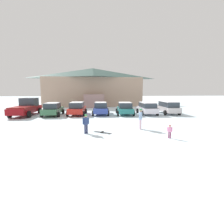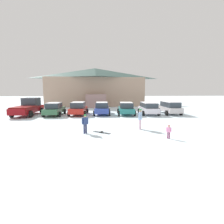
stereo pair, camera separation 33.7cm
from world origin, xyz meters
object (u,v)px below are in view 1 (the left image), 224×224
parked_blue_hatchback (101,108)px  skier_child_in_pink_snowsuit (170,131)px  skier_teen_in_navy_coat (86,123)px  pair_of_skis (102,132)px  parked_white_suv (147,108)px  pickup_truck (26,107)px  ski_lodge (93,87)px  parked_green_coupe (53,109)px  skier_adult_in_blue_parka (141,118)px  parked_red_sedan (77,108)px  parked_silver_wagon (168,107)px  parked_teal_hatchback (125,108)px

parked_blue_hatchback → skier_child_in_pink_snowsuit: (4.08, -11.68, -0.31)m
skier_teen_in_navy_coat → pair_of_skis: size_ratio=1.03×
parked_white_suv → pickup_truck: (-15.33, 0.67, 0.14)m
ski_lodge → parked_blue_hatchback: (1.03, -14.63, -3.03)m
pickup_truck → skier_teen_in_navy_coat: pickup_truck is taller
parked_green_coupe → skier_teen_in_navy_coat: parked_green_coupe is taller
skier_child_in_pink_snowsuit → skier_teen_in_navy_coat: bearing=161.8°
parked_white_suv → skier_teen_in_navy_coat: size_ratio=2.95×
skier_child_in_pink_snowsuit → skier_teen_in_navy_coat: size_ratio=0.63×
skier_adult_in_blue_parka → skier_teen_in_navy_coat: size_ratio=1.19×
parked_red_sedan → skier_teen_in_navy_coat: 9.89m
parked_red_sedan → parked_white_suv: 9.05m
ski_lodge → skier_teen_in_navy_coat: (-0.45, -24.49, -3.06)m
ski_lodge → skier_adult_in_blue_parka: size_ratio=11.72×
parked_silver_wagon → pair_of_skis: parked_silver_wagon is taller
skier_adult_in_blue_parka → pair_of_skis: skier_adult_in_blue_parka is taller
skier_child_in_pink_snowsuit → pickup_truck: bearing=138.3°
pair_of_skis → pickup_truck: bearing=132.1°
parked_teal_hatchback → pickup_truck: (-12.39, 0.57, 0.18)m
skier_child_in_pink_snowsuit → skier_adult_in_blue_parka: skier_adult_in_blue_parka is taller
skier_child_in_pink_snowsuit → parked_blue_hatchback: bearing=109.3°
ski_lodge → pickup_truck: (-8.26, -14.39, -2.86)m
parked_silver_wagon → skier_adult_in_blue_parka: skier_adult_in_blue_parka is taller
parked_green_coupe → pair_of_skis: parked_green_coupe is taller
parked_white_suv → parked_silver_wagon: (2.96, 0.23, 0.04)m
ski_lodge → parked_silver_wagon: 18.14m
parked_teal_hatchback → parked_white_suv: bearing=-1.9°
parked_green_coupe → pickup_truck: bearing=170.3°
parked_green_coupe → parked_blue_hatchback: bearing=3.1°
ski_lodge → parked_white_suv: bearing=-64.8°
ski_lodge → parked_green_coupe: (-4.93, -14.95, -3.03)m
pair_of_skis → parked_silver_wagon: bearing=45.8°
skier_child_in_pink_snowsuit → pair_of_skis: bearing=155.8°
parked_teal_hatchback → parked_white_suv: size_ratio=1.05×
parked_white_suv → skier_child_in_pink_snowsuit: parked_white_suv is taller
skier_adult_in_blue_parka → skier_child_in_pink_snowsuit: bearing=-66.8°
skier_child_in_pink_snowsuit → skier_teen_in_navy_coat: skier_teen_in_navy_coat is taller
parked_teal_hatchback → skier_teen_in_navy_coat: size_ratio=3.09×
skier_child_in_pink_snowsuit → skier_adult_in_blue_parka: (-1.21, 2.84, 0.44)m
parked_blue_hatchback → skier_adult_in_blue_parka: 9.29m
ski_lodge → skier_teen_in_navy_coat: ski_lodge is taller
pickup_truck → parked_green_coupe: bearing=-9.7°
parked_white_suv → parked_teal_hatchback: bearing=178.1°
parked_blue_hatchback → skier_teen_in_navy_coat: parked_blue_hatchback is taller
skier_adult_in_blue_parka → ski_lodge: bearing=99.4°
parked_teal_hatchback → skier_adult_in_blue_parka: skier_adult_in_blue_parka is taller
pickup_truck → parked_red_sedan: bearing=-3.0°
ski_lodge → skier_child_in_pink_snowsuit: bearing=-79.0°
parked_teal_hatchback → pickup_truck: 12.41m
parked_teal_hatchback → pair_of_skis: (-3.38, -9.41, -0.79)m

